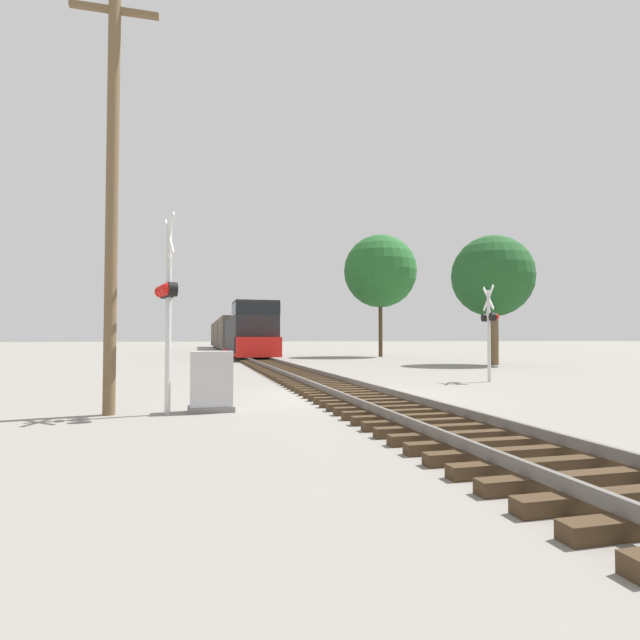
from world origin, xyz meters
The scene contains 9 objects.
ground_plane centered at (0.00, 0.00, 0.00)m, with size 400.00×400.00×0.00m, color gray.
rail_track_bed centered at (0.00, 0.00, 0.14)m, with size 2.60×160.00×0.31m.
freight_train centered at (0.00, 48.71, 1.98)m, with size 3.06×58.45×4.18m.
crossing_signal_near centered at (-4.68, -2.29, 2.46)m, with size 0.52×1.01×4.20m.
crossing_signal_far centered at (6.35, 2.92, 2.15)m, with size 0.45×1.01×3.52m.
relay_cabinet centered at (-3.75, -2.12, 0.64)m, with size 0.99×0.57×1.31m.
utility_pole centered at (-5.83, -2.07, 4.78)m, with size 1.80×0.25×9.22m.
tree_far_right centered at (13.04, 12.90, 5.24)m, with size 4.83×4.83×7.69m.
tree_mid_background centered at (11.11, 26.44, 7.26)m, with size 6.18×6.18×10.36m.
Camera 1 is at (-4.09, -13.25, 1.60)m, focal length 28.00 mm.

